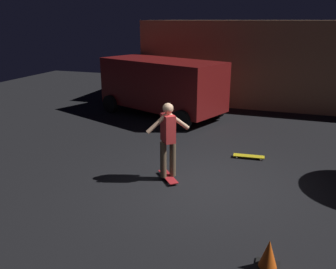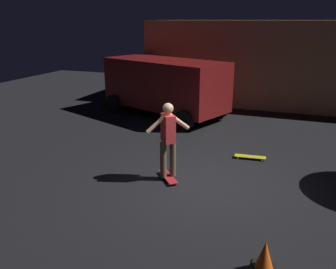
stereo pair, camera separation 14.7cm
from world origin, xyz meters
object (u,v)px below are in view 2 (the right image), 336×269
at_px(parked_van, 165,84).
at_px(skateboard_spare, 250,157).
at_px(traffic_cone, 265,257).
at_px(skateboard_ridden, 168,177).
at_px(skater, 168,135).

relative_size(parked_van, skateboard_spare, 6.27).
bearing_deg(parked_van, traffic_cone, -59.86).
height_order(parked_van, skateboard_spare, parked_van).
distance_m(parked_van, skateboard_ridden, 5.69).
distance_m(parked_van, traffic_cone, 8.75).
distance_m(skateboard_ridden, skateboard_spare, 2.42).
distance_m(parked_van, skateboard_spare, 5.04).
relative_size(parked_van, traffic_cone, 10.82).
height_order(parked_van, skater, parked_van).
xyz_separation_m(skateboard_ridden, traffic_cone, (2.31, -2.32, 0.16)).
distance_m(skateboard_ridden, traffic_cone, 3.28).
xyz_separation_m(skater, traffic_cone, (2.31, -2.32, -0.83)).
relative_size(skateboard_spare, traffic_cone, 1.73).
xyz_separation_m(skateboard_spare, skater, (-1.56, -1.85, 0.98)).
xyz_separation_m(skateboard_ridden, skater, (0.00, -0.00, 0.98)).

